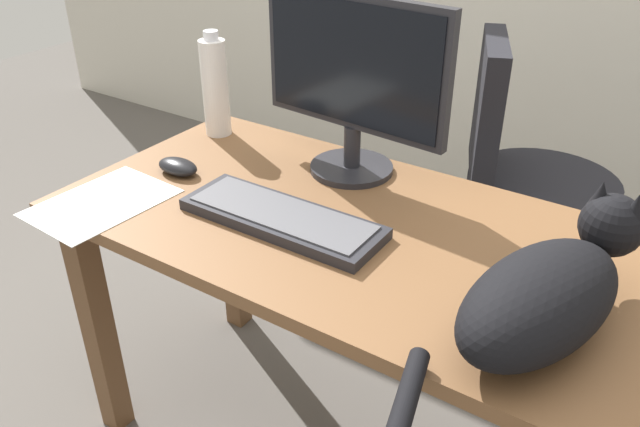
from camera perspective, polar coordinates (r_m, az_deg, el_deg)
name	(u,v)px	position (r m, az deg, el deg)	size (l,w,h in m)	color
desk	(373,274)	(1.37, 4.73, -5.41)	(1.39, 0.64, 0.70)	brown
office_chair	(519,215)	(2.05, 17.33, -0.10)	(0.51, 0.49, 0.94)	black
monitor	(354,80)	(1.47, 3.01, 11.77)	(0.48, 0.20, 0.42)	#232328
keyboard	(282,218)	(1.33, -3.41, -0.38)	(0.44, 0.15, 0.03)	#232328
cat	(548,292)	(1.07, 19.63, -6.59)	(0.27, 0.60, 0.20)	black
computer_mouse	(178,167)	(1.57, -12.55, 4.11)	(0.11, 0.06, 0.04)	black
paper_sheet	(102,203)	(1.49, -18.88, 0.93)	(0.21, 0.30, 0.00)	white
water_bottle	(215,87)	(1.74, -9.32, 11.06)	(0.07, 0.07, 0.28)	silver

